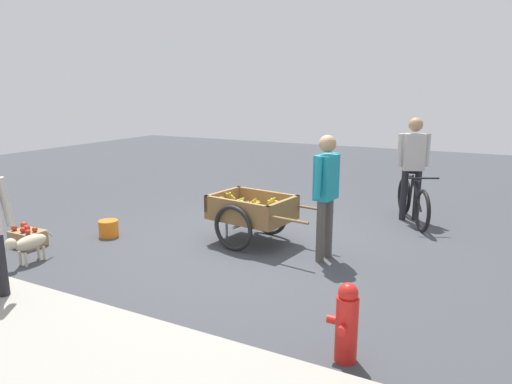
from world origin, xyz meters
TOP-DOWN VIEW (x-y plane):
  - ground_plane at (0.00, 0.00)m, footprint 24.00×24.00m
  - fruit_cart at (0.11, -0.01)m, footprint 1.74×1.02m
  - vendor_person at (-1.02, 0.14)m, footprint 0.25×0.55m
  - bicycle at (-1.76, -2.13)m, footprint 0.79×1.53m
  - cyclist_person at (-1.70, -2.27)m, footprint 0.48×0.33m
  - dog at (2.22, 2.01)m, footprint 0.19×0.67m
  - fire_hydrant at (-1.93, 2.24)m, footprint 0.25×0.25m
  - plastic_bucket at (2.15, 0.73)m, footprint 0.29×0.29m
  - apple_crate at (2.84, 1.58)m, footprint 0.44×0.32m

SIDE VIEW (x-z plane):
  - ground_plane at x=0.00m, z-range 0.00..0.00m
  - plastic_bucket at x=2.15m, z-range 0.00..0.25m
  - apple_crate at x=2.84m, z-range -0.03..0.29m
  - dog at x=2.22m, z-range 0.07..0.47m
  - fire_hydrant at x=-1.93m, z-range 0.00..0.67m
  - bicycle at x=-1.76m, z-range -0.07..0.78m
  - fruit_cart at x=0.11m, z-range 0.07..0.80m
  - vendor_person at x=-1.02m, z-range 0.16..1.76m
  - cyclist_person at x=-1.70m, z-range 0.18..1.89m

